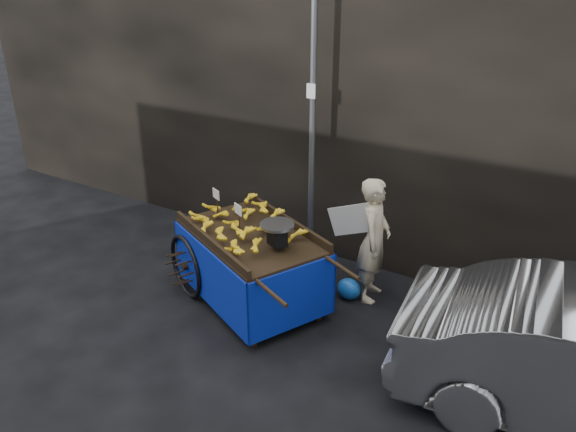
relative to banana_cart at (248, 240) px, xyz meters
The scene contains 6 objects.
ground 0.84m from the banana_cart, 161.17° to the right, with size 80.00×80.00×0.00m, color black.
building_wall 3.06m from the banana_cart, 84.52° to the left, with size 13.50×2.00×5.00m.
street_pole 1.72m from the banana_cart, 83.07° to the left, with size 0.12×0.10×4.00m.
banana_cart is the anchor object (origin of this frame).
vendor 1.51m from the banana_cart, 34.38° to the left, with size 0.78×0.64×1.58m.
plastic_bag 1.41m from the banana_cart, 31.99° to the left, with size 0.30×0.24×0.27m, color blue.
Camera 1 is at (3.68, -4.78, 3.88)m, focal length 35.00 mm.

